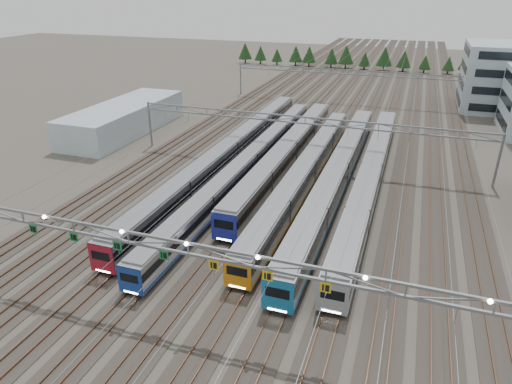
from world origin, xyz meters
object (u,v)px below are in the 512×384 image
(gantry_mid, at_px, (305,126))
(train_c, at_px, (287,153))
(gantry_far, at_px, (349,76))
(train_d, at_px, (306,171))
(gantry_near, at_px, (187,252))
(train_a, at_px, (230,152))
(train_b, at_px, (249,163))
(train_e, at_px, (337,173))
(west_shed, at_px, (124,118))
(train_f, at_px, (371,175))

(gantry_mid, bearing_deg, train_c, -143.60)
(train_c, relative_size, gantry_far, 0.93)
(train_d, xyz_separation_m, gantry_near, (-2.30, -32.25, 5.00))
(train_a, relative_size, gantry_mid, 1.19)
(train_b, relative_size, train_d, 1.18)
(gantry_mid, xyz_separation_m, gantry_far, (0.00, 45.00, 0.00))
(train_e, relative_size, gantry_far, 1.06)
(train_d, bearing_deg, west_shed, 160.77)
(train_c, height_order, west_shed, west_shed)
(train_b, xyz_separation_m, train_c, (4.50, 5.26, 0.33))
(train_b, distance_m, gantry_far, 52.55)
(gantry_mid, bearing_deg, west_shed, 170.91)
(train_e, bearing_deg, gantry_far, 97.32)
(train_c, bearing_deg, train_a, -166.29)
(train_b, height_order, train_f, train_f)
(gantry_mid, bearing_deg, train_f, -28.93)
(train_b, bearing_deg, train_d, -6.01)
(train_f, height_order, gantry_mid, gantry_mid)
(gantry_near, bearing_deg, train_f, 71.57)
(train_a, relative_size, gantry_near, 1.19)
(train_c, height_order, gantry_mid, gantry_mid)
(train_c, bearing_deg, train_b, -130.55)
(train_c, distance_m, gantry_mid, 4.99)
(train_e, height_order, gantry_far, gantry_far)
(train_f, bearing_deg, train_d, -169.63)
(train_b, distance_m, train_f, 18.01)
(gantry_near, bearing_deg, train_b, 101.41)
(train_a, bearing_deg, train_d, -16.55)
(gantry_near, relative_size, west_shed, 1.88)
(train_a, relative_size, train_f, 1.12)
(train_d, height_order, gantry_far, gantry_far)
(gantry_near, height_order, gantry_far, gantry_near)
(gantry_far, relative_size, west_shed, 1.88)
(gantry_far, distance_m, west_shed, 54.24)
(train_a, relative_size, train_e, 1.12)
(train_b, height_order, train_c, train_c)
(train_d, distance_m, west_shed, 42.13)
(gantry_near, bearing_deg, train_c, 93.28)
(train_a, relative_size, gantry_far, 1.19)
(train_e, bearing_deg, train_a, 168.48)
(train_a, distance_m, train_c, 9.27)
(train_a, xyz_separation_m, train_e, (18.00, -3.67, 0.08))
(train_f, distance_m, gantry_near, 36.08)
(gantry_mid, bearing_deg, train_a, -161.09)
(train_f, distance_m, west_shed, 50.29)
(gantry_far, bearing_deg, train_e, -82.68)
(gantry_near, bearing_deg, west_shed, 129.09)
(train_c, height_order, gantry_near, gantry_near)
(train_a, height_order, train_f, train_f)
(train_c, relative_size, train_d, 0.95)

